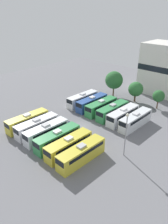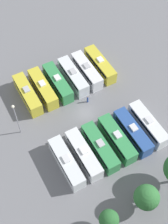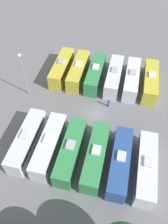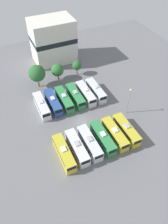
# 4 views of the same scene
# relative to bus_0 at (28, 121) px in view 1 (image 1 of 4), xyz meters

# --- Properties ---
(ground_plane) EXTENTS (111.28, 111.28, 0.00)m
(ground_plane) POSITION_rel_bus_0_xyz_m (9.06, 9.21, -1.76)
(ground_plane) COLOR slate
(bus_0) EXTENTS (2.63, 10.56, 3.55)m
(bus_0) POSITION_rel_bus_0_xyz_m (0.00, 0.00, 0.00)
(bus_0) COLOR gold
(bus_0) RESTS_ON ground_plane
(bus_1) EXTENTS (2.63, 10.56, 3.55)m
(bus_1) POSITION_rel_bus_0_xyz_m (3.60, 0.16, 0.00)
(bus_1) COLOR silver
(bus_1) RESTS_ON ground_plane
(bus_2) EXTENTS (2.63, 10.56, 3.55)m
(bus_2) POSITION_rel_bus_0_xyz_m (7.12, 0.17, 0.00)
(bus_2) COLOR silver
(bus_2) RESTS_ON ground_plane
(bus_3) EXTENTS (2.63, 10.56, 3.55)m
(bus_3) POSITION_rel_bus_0_xyz_m (10.93, 0.16, 0.00)
(bus_3) COLOR #338C4C
(bus_3) RESTS_ON ground_plane
(bus_4) EXTENTS (2.63, 10.56, 3.55)m
(bus_4) POSITION_rel_bus_0_xyz_m (14.50, 0.05, 0.00)
(bus_4) COLOR gold
(bus_4) RESTS_ON ground_plane
(bus_5) EXTENTS (2.63, 10.56, 3.55)m
(bus_5) POSITION_rel_bus_0_xyz_m (18.09, -0.06, 0.00)
(bus_5) COLOR gold
(bus_5) RESTS_ON ground_plane
(bus_6) EXTENTS (2.63, 10.56, 3.55)m
(bus_6) POSITION_rel_bus_0_xyz_m (-0.07, 18.78, 0.00)
(bus_6) COLOR silver
(bus_6) RESTS_ON ground_plane
(bus_7) EXTENTS (2.63, 10.56, 3.55)m
(bus_7) POSITION_rel_bus_0_xyz_m (3.61, 18.80, 0.00)
(bus_7) COLOR #284C93
(bus_7) RESTS_ON ground_plane
(bus_8) EXTENTS (2.63, 10.56, 3.55)m
(bus_8) POSITION_rel_bus_0_xyz_m (7.19, 18.63, 0.00)
(bus_8) COLOR #338C4C
(bus_8) RESTS_ON ground_plane
(bus_9) EXTENTS (2.63, 10.56, 3.55)m
(bus_9) POSITION_rel_bus_0_xyz_m (11.01, 18.64, 0.00)
(bus_9) COLOR #338C4C
(bus_9) RESTS_ON ground_plane
(bus_10) EXTENTS (2.63, 10.56, 3.55)m
(bus_10) POSITION_rel_bus_0_xyz_m (14.47, 18.41, 0.00)
(bus_10) COLOR silver
(bus_10) RESTS_ON ground_plane
(bus_11) EXTENTS (2.63, 10.56, 3.55)m
(bus_11) POSITION_rel_bus_0_xyz_m (18.09, 18.40, 0.00)
(bus_11) COLOR silver
(bus_11) RESTS_ON ground_plane
(worker_person) EXTENTS (0.36, 0.36, 1.84)m
(worker_person) POSITION_rel_bus_0_xyz_m (7.12, 6.81, -0.90)
(worker_person) COLOR navy
(worker_person) RESTS_ON ground_plane
(light_pole) EXTENTS (0.60, 0.60, 9.13)m
(light_pole) POSITION_rel_bus_0_xyz_m (22.82, 6.94, 4.30)
(light_pole) COLOR gray
(light_pole) RESTS_ON ground_plane
(tree_0) EXTENTS (5.56, 5.56, 8.16)m
(tree_0) POSITION_rel_bus_0_xyz_m (2.35, 30.40, 3.61)
(tree_0) COLOR brown
(tree_0) RESTS_ON ground_plane
(tree_1) EXTENTS (4.42, 4.42, 6.21)m
(tree_1) POSITION_rel_bus_0_xyz_m (9.72, 31.44, 2.22)
(tree_1) COLOR brown
(tree_1) RESTS_ON ground_plane
(tree_2) EXTENTS (3.35, 3.35, 5.49)m
(tree_2) POSITION_rel_bus_0_xyz_m (17.08, 31.48, 2.04)
(tree_2) COLOR brown
(tree_2) RESTS_ON ground_plane
(depot_building) EXTENTS (15.58, 10.89, 16.14)m
(depot_building) POSITION_rel_bus_0_xyz_m (12.99, 44.44, 6.39)
(depot_building) COLOR silver
(depot_building) RESTS_ON ground_plane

